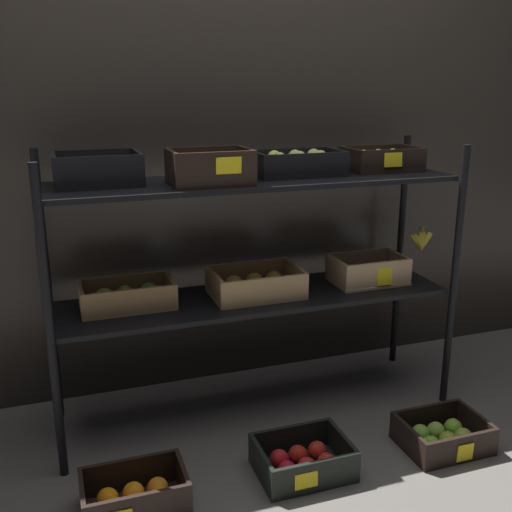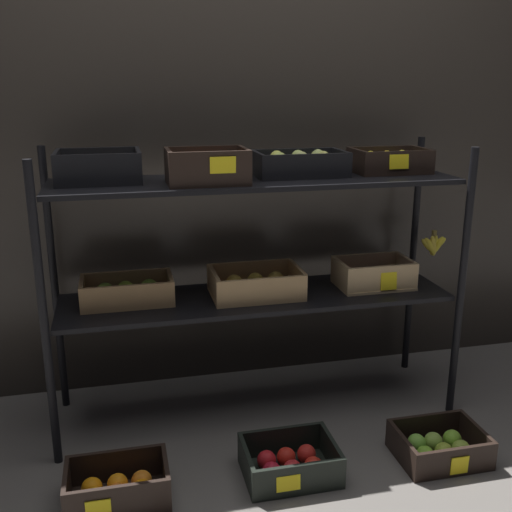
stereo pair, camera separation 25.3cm
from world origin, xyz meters
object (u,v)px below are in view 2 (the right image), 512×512
Objects in this scene: crate_ground_apple_red at (290,463)px; crate_ground_apple_green at (439,447)px; crate_ground_orange at (118,488)px; display_rack at (254,234)px.

crate_ground_apple_green is at bearing -2.80° from crate_ground_apple_red.
crate_ground_orange is 1.22m from crate_ground_apple_green.
display_rack is 1.12m from crate_ground_apple_green.
crate_ground_apple_red is (0.02, -0.51, -0.76)m from display_rack.
display_rack is at bearing 40.47° from crate_ground_orange.
display_rack reaches higher than crate_ground_apple_green.
display_rack is at bearing 138.83° from crate_ground_apple_green.
display_rack is 5.23× the size of crate_ground_apple_red.
crate_ground_apple_red is at bearing 0.73° from crate_ground_orange.
display_rack is 5.08× the size of crate_ground_orange.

